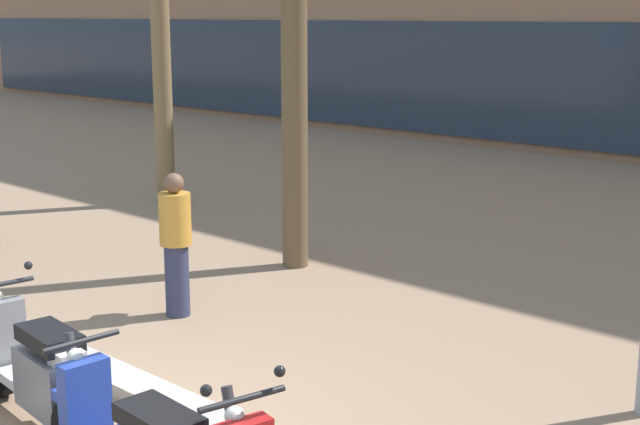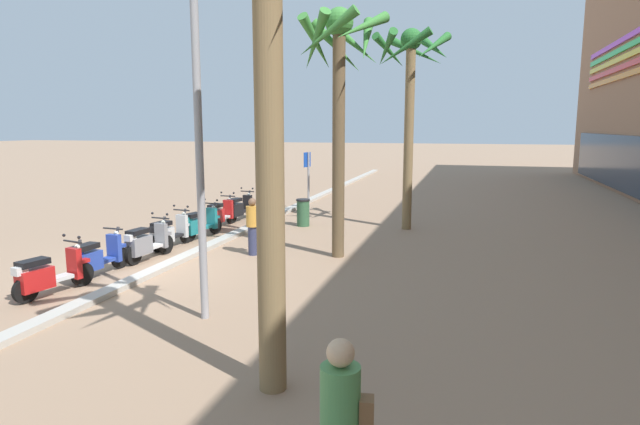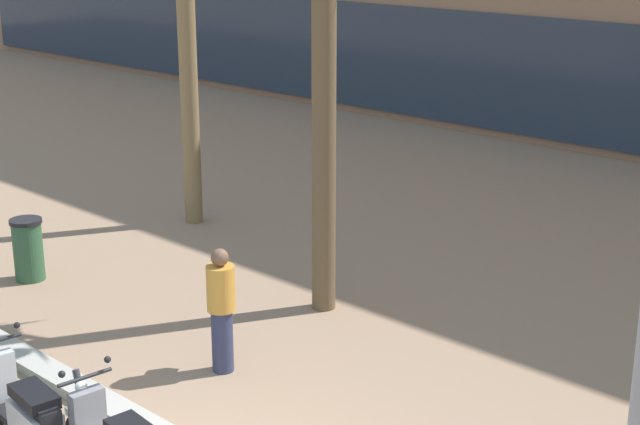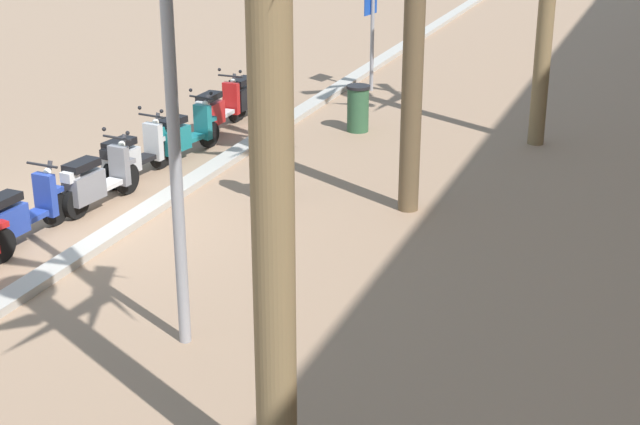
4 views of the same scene
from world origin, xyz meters
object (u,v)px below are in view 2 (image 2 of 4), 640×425
(scooter_silver_last_in_row, at_px, (169,233))
(scooter_blue_tail_end, at_px, (96,258))
(scooter_teal_mid_rear, at_px, (200,224))
(scooter_red_mid_centre, at_px, (220,214))
(palm_tree_near_sign, at_px, (339,71))
(scooter_black_mid_front, at_px, (239,208))
(pedestrian_window_shopping, at_px, (253,225))
(litter_bin, at_px, (303,212))
(street_lamp, at_px, (196,75))
(palm_tree_mid_walkway, at_px, (410,78))
(scooter_red_gap_after_mid, at_px, (48,275))
(crossing_sign, at_px, (308,174))
(scooter_grey_second_in_line, at_px, (146,243))

(scooter_silver_last_in_row, distance_m, scooter_blue_tail_end, 3.01)
(scooter_teal_mid_rear, xyz_separation_m, scooter_silver_last_in_row, (1.47, -0.18, -0.01))
(scooter_red_mid_centre, xyz_separation_m, palm_tree_near_sign, (2.87, 4.88, 4.37))
(scooter_black_mid_front, height_order, pedestrian_window_shopping, pedestrian_window_shopping)
(litter_bin, bearing_deg, street_lamp, 6.39)
(litter_bin, distance_m, street_lamp, 9.93)
(palm_tree_mid_walkway, bearing_deg, scooter_red_mid_centre, -76.06)
(scooter_red_mid_centre, bearing_deg, scooter_teal_mid_rear, 6.38)
(scooter_red_gap_after_mid, distance_m, litter_bin, 9.22)
(crossing_sign, height_order, street_lamp, street_lamp)
(scooter_blue_tail_end, distance_m, litter_bin, 7.83)
(street_lamp, bearing_deg, palm_tree_near_sign, 166.67)
(pedestrian_window_shopping, bearing_deg, street_lamp, 12.41)
(scooter_black_mid_front, xyz_separation_m, palm_tree_mid_walkway, (-0.09, 6.12, 4.54))
(scooter_blue_tail_end, xyz_separation_m, crossing_sign, (-10.72, 1.83, 1.06))
(scooter_black_mid_front, xyz_separation_m, pedestrian_window_shopping, (4.76, 2.56, 0.35))
(scooter_blue_tail_end, bearing_deg, scooter_teal_mid_rear, 176.98)
(palm_tree_mid_walkway, bearing_deg, scooter_teal_mid_rear, -60.99)
(scooter_black_mid_front, relative_size, scooter_blue_tail_end, 1.01)
(scooter_grey_second_in_line, relative_size, crossing_sign, 0.75)
(scooter_silver_last_in_row, bearing_deg, scooter_teal_mid_rear, 172.98)
(scooter_teal_mid_rear, height_order, scooter_grey_second_in_line, same)
(scooter_black_mid_front, xyz_separation_m, scooter_silver_last_in_row, (4.70, -0.04, -0.02))
(litter_bin, height_order, street_lamp, street_lamp)
(scooter_grey_second_in_line, relative_size, pedestrian_window_shopping, 1.16)
(scooter_blue_tail_end, height_order, litter_bin, scooter_blue_tail_end)
(scooter_grey_second_in_line, xyz_separation_m, pedestrian_window_shopping, (-1.33, 2.42, 0.35))
(scooter_red_gap_after_mid, bearing_deg, scooter_teal_mid_rear, 177.90)
(street_lamp, bearing_deg, pedestrian_window_shopping, -167.59)
(scooter_teal_mid_rear, bearing_deg, scooter_red_mid_centre, -173.62)
(pedestrian_window_shopping, bearing_deg, crossing_sign, -173.88)
(scooter_grey_second_in_line, height_order, street_lamp, street_lamp)
(scooter_teal_mid_rear, xyz_separation_m, street_lamp, (6.24, 3.46, 3.85))
(scooter_teal_mid_rear, distance_m, crossing_sign, 6.53)
(scooter_red_mid_centre, distance_m, palm_tree_mid_walkway, 7.82)
(scooter_red_gap_after_mid, bearing_deg, street_lamp, 85.67)
(scooter_teal_mid_rear, distance_m, litter_bin, 3.77)
(scooter_red_gap_after_mid, relative_size, pedestrian_window_shopping, 1.16)
(scooter_red_mid_centre, bearing_deg, scooter_silver_last_in_row, 0.32)
(scooter_red_gap_after_mid, height_order, street_lamp, street_lamp)
(scooter_silver_last_in_row, height_order, scooter_red_gap_after_mid, same)
(scooter_black_mid_front, bearing_deg, street_lamp, 20.83)
(scooter_blue_tail_end, height_order, crossing_sign, crossing_sign)
(scooter_red_mid_centre, relative_size, litter_bin, 1.94)
(scooter_blue_tail_end, height_order, scooter_red_gap_after_mid, scooter_red_gap_after_mid)
(scooter_teal_mid_rear, relative_size, palm_tree_near_sign, 0.28)
(scooter_grey_second_in_line, distance_m, street_lamp, 6.18)
(scooter_silver_last_in_row, distance_m, litter_bin, 5.08)
(scooter_grey_second_in_line, bearing_deg, palm_tree_mid_walkway, 135.91)
(litter_bin, bearing_deg, scooter_blue_tail_end, -20.03)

